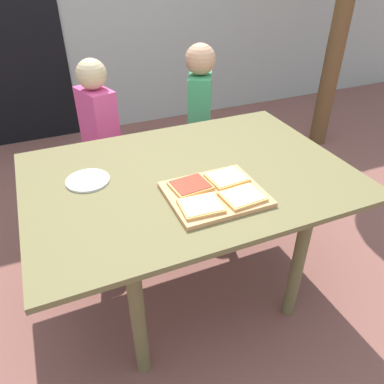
{
  "coord_description": "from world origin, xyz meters",
  "views": [
    {
      "loc": [
        -0.54,
        -1.29,
        1.53
      ],
      "look_at": [
        0.01,
        0.0,
        0.58
      ],
      "focal_mm": 34.8,
      "sensor_mm": 36.0,
      "label": 1
    }
  ],
  "objects_px": {
    "pizza_slice_near_left": "(201,206)",
    "child_left": "(100,134)",
    "child_right": "(200,112)",
    "cutting_board": "(215,194)",
    "dining_table": "(189,189)",
    "pizza_slice_near_right": "(242,196)",
    "pizza_slice_far_left": "(190,185)",
    "plate_white_left": "(88,180)",
    "pizza_slice_far_right": "(227,178)"
  },
  "relations": [
    {
      "from": "dining_table",
      "to": "pizza_slice_near_right",
      "type": "xyz_separation_m",
      "value": [
        0.11,
        -0.28,
        0.11
      ]
    },
    {
      "from": "pizza_slice_far_left",
      "to": "pizza_slice_near_right",
      "type": "relative_size",
      "value": 1.01
    },
    {
      "from": "pizza_slice_near_right",
      "to": "dining_table",
      "type": "bearing_deg",
      "value": 110.57
    },
    {
      "from": "cutting_board",
      "to": "pizza_slice_far_left",
      "type": "relative_size",
      "value": 2.28
    },
    {
      "from": "pizza_slice_near_right",
      "to": "child_left",
      "type": "xyz_separation_m",
      "value": [
        -0.35,
        1.06,
        -0.13
      ]
    },
    {
      "from": "pizza_slice_near_left",
      "to": "child_left",
      "type": "xyz_separation_m",
      "value": [
        -0.18,
        1.05,
        -0.13
      ]
    },
    {
      "from": "pizza_slice_far_right",
      "to": "pizza_slice_near_left",
      "type": "relative_size",
      "value": 1.01
    },
    {
      "from": "pizza_slice_far_right",
      "to": "plate_white_left",
      "type": "bearing_deg",
      "value": 155.55
    },
    {
      "from": "pizza_slice_near_left",
      "to": "plate_white_left",
      "type": "relative_size",
      "value": 0.88
    },
    {
      "from": "pizza_slice_far_right",
      "to": "child_right",
      "type": "distance_m",
      "value": 1.01
    },
    {
      "from": "plate_white_left",
      "to": "child_left",
      "type": "distance_m",
      "value": 0.7
    },
    {
      "from": "pizza_slice_near_left",
      "to": "pizza_slice_near_right",
      "type": "bearing_deg",
      "value": -2.55
    },
    {
      "from": "child_left",
      "to": "child_right",
      "type": "xyz_separation_m",
      "value": [
        0.66,
        0.04,
        0.02
      ]
    },
    {
      "from": "dining_table",
      "to": "cutting_board",
      "type": "distance_m",
      "value": 0.22
    },
    {
      "from": "child_right",
      "to": "pizza_slice_far_right",
      "type": "bearing_deg",
      "value": -107.76
    },
    {
      "from": "child_right",
      "to": "pizza_slice_near_left",
      "type": "bearing_deg",
      "value": -114.08
    },
    {
      "from": "cutting_board",
      "to": "pizza_slice_far_right",
      "type": "height_order",
      "value": "pizza_slice_far_right"
    },
    {
      "from": "pizza_slice_near_right",
      "to": "plate_white_left",
      "type": "bearing_deg",
      "value": 143.52
    },
    {
      "from": "pizza_slice_near_right",
      "to": "pizza_slice_far_left",
      "type": "bearing_deg",
      "value": 135.44
    },
    {
      "from": "pizza_slice_near_left",
      "to": "child_right",
      "type": "bearing_deg",
      "value": 65.92
    },
    {
      "from": "dining_table",
      "to": "plate_white_left",
      "type": "xyz_separation_m",
      "value": [
        -0.42,
        0.11,
        0.09
      ]
    },
    {
      "from": "plate_white_left",
      "to": "dining_table",
      "type": "bearing_deg",
      "value": -14.49
    },
    {
      "from": "pizza_slice_far_right",
      "to": "pizza_slice_far_left",
      "type": "distance_m",
      "value": 0.16
    },
    {
      "from": "cutting_board",
      "to": "pizza_slice_far_left",
      "type": "distance_m",
      "value": 0.11
    },
    {
      "from": "dining_table",
      "to": "pizza_slice_far_left",
      "type": "relative_size",
      "value": 8.51
    },
    {
      "from": "plate_white_left",
      "to": "pizza_slice_far_left",
      "type": "bearing_deg",
      "value": -32.53
    },
    {
      "from": "pizza_slice_far_right",
      "to": "pizza_slice_far_left",
      "type": "relative_size",
      "value": 1.0
    },
    {
      "from": "dining_table",
      "to": "child_left",
      "type": "height_order",
      "value": "child_left"
    },
    {
      "from": "pizza_slice_far_right",
      "to": "child_right",
      "type": "relative_size",
      "value": 0.16
    },
    {
      "from": "pizza_slice_near_right",
      "to": "plate_white_left",
      "type": "xyz_separation_m",
      "value": [
        -0.53,
        0.39,
        -0.02
      ]
    },
    {
      "from": "pizza_slice_near_left",
      "to": "child_left",
      "type": "bearing_deg",
      "value": 99.46
    },
    {
      "from": "dining_table",
      "to": "pizza_slice_near_left",
      "type": "height_order",
      "value": "pizza_slice_near_left"
    },
    {
      "from": "plate_white_left",
      "to": "child_right",
      "type": "distance_m",
      "value": 1.1
    },
    {
      "from": "dining_table",
      "to": "child_left",
      "type": "distance_m",
      "value": 0.82
    },
    {
      "from": "cutting_board",
      "to": "child_right",
      "type": "distance_m",
      "value": 1.1
    },
    {
      "from": "cutting_board",
      "to": "child_right",
      "type": "xyz_separation_m",
      "value": [
        0.39,
        1.02,
        -0.09
      ]
    },
    {
      "from": "cutting_board",
      "to": "child_left",
      "type": "distance_m",
      "value": 1.03
    },
    {
      "from": "plate_white_left",
      "to": "child_right",
      "type": "relative_size",
      "value": 0.18
    },
    {
      "from": "pizza_slice_near_right",
      "to": "child_left",
      "type": "bearing_deg",
      "value": 108.21
    },
    {
      "from": "dining_table",
      "to": "cutting_board",
      "type": "xyz_separation_m",
      "value": [
        0.03,
        -0.2,
        0.09
      ]
    },
    {
      "from": "pizza_slice_far_right",
      "to": "child_right",
      "type": "height_order",
      "value": "child_right"
    },
    {
      "from": "pizza_slice_far_right",
      "to": "child_right",
      "type": "bearing_deg",
      "value": 72.24
    },
    {
      "from": "pizza_slice_far_left",
      "to": "child_left",
      "type": "height_order",
      "value": "child_left"
    },
    {
      "from": "pizza_slice_far_left",
      "to": "pizza_slice_near_left",
      "type": "height_order",
      "value": "same"
    },
    {
      "from": "cutting_board",
      "to": "pizza_slice_far_left",
      "type": "bearing_deg",
      "value": 135.47
    },
    {
      "from": "dining_table",
      "to": "child_right",
      "type": "height_order",
      "value": "child_right"
    },
    {
      "from": "pizza_slice_far_right",
      "to": "plate_white_left",
      "type": "relative_size",
      "value": 0.9
    },
    {
      "from": "cutting_board",
      "to": "plate_white_left",
      "type": "distance_m",
      "value": 0.54
    },
    {
      "from": "dining_table",
      "to": "pizza_slice_near_left",
      "type": "xyz_separation_m",
      "value": [
        -0.07,
        -0.27,
        0.11
      ]
    },
    {
      "from": "cutting_board",
      "to": "pizza_slice_far_right",
      "type": "bearing_deg",
      "value": 37.47
    }
  ]
}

